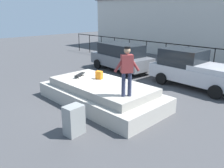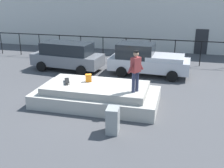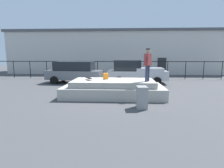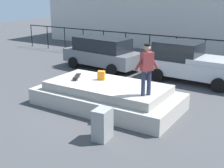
% 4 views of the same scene
% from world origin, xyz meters
% --- Properties ---
extents(ground_plane, '(60.00, 60.00, 0.00)m').
position_xyz_m(ground_plane, '(0.00, 0.00, 0.00)').
color(ground_plane, '#424244').
extents(concrete_ledge, '(5.58, 2.79, 0.93)m').
position_xyz_m(concrete_ledge, '(0.24, -0.34, 0.42)').
color(concrete_ledge, '#ADA89E').
rests_on(concrete_ledge, ground_plane).
extents(skateboarder, '(0.57, 0.82, 1.74)m').
position_xyz_m(skateboarder, '(2.08, -0.79, 1.93)').
color(skateboarder, '#2D334C').
rests_on(skateboarder, concrete_ledge).
extents(skateboard, '(0.52, 0.78, 0.12)m').
position_xyz_m(skateboard, '(-1.14, -0.43, 1.03)').
color(skateboard, black).
rests_on(skateboard, concrete_ledge).
extents(backpack, '(0.33, 0.28, 0.36)m').
position_xyz_m(backpack, '(-0.23, -0.05, 1.10)').
color(backpack, orange).
rests_on(backpack, concrete_ledge).
extents(car_grey_hatchback_near, '(4.68, 2.36, 1.79)m').
position_xyz_m(car_grey_hatchback_near, '(-3.23, 4.50, 0.94)').
color(car_grey_hatchback_near, slate).
rests_on(car_grey_hatchback_near, ground_plane).
extents(car_silver_pickup_mid, '(4.86, 2.21, 1.91)m').
position_xyz_m(car_silver_pickup_mid, '(1.85, 4.68, 0.94)').
color(car_silver_pickup_mid, '#B7B7BC').
rests_on(car_silver_pickup_mid, ground_plane).
extents(utility_box, '(0.48, 0.63, 0.97)m').
position_xyz_m(utility_box, '(1.61, -2.72, 0.49)').
color(utility_box, gray).
rests_on(utility_box, ground_plane).
extents(fence_row, '(24.06, 0.06, 1.73)m').
position_xyz_m(fence_row, '(-0.00, 7.53, 1.18)').
color(fence_row, black).
rests_on(fence_row, ground_plane).
extents(warehouse_building, '(27.39, 6.38, 5.36)m').
position_xyz_m(warehouse_building, '(0.00, 14.39, 2.69)').
color(warehouse_building, beige).
rests_on(warehouse_building, ground_plane).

